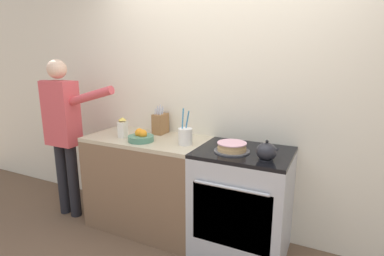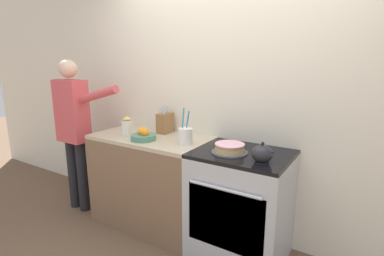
{
  "view_description": "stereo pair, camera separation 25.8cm",
  "coord_description": "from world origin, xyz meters",
  "px_view_note": "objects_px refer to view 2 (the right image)",
  "views": [
    {
      "loc": [
        0.93,
        -1.98,
        1.66
      ],
      "look_at": [
        -0.17,
        0.28,
        1.07
      ],
      "focal_mm": 28.0,
      "sensor_mm": 36.0,
      "label": 1
    },
    {
      "loc": [
        1.16,
        -1.85,
        1.66
      ],
      "look_at": [
        -0.17,
        0.28,
        1.07
      ],
      "focal_mm": 28.0,
      "sensor_mm": 36.0,
      "label": 2
    }
  ],
  "objects_px": {
    "fruit_bowl": "(143,135)",
    "person_baker": "(74,123)",
    "layer_cake": "(230,148)",
    "tea_kettle": "(262,154)",
    "knife_block": "(165,123)",
    "stove_range": "(240,205)",
    "milk_carton": "(127,127)",
    "utensil_crock": "(185,136)"
  },
  "relations": [
    {
      "from": "tea_kettle",
      "to": "fruit_bowl",
      "type": "xyz_separation_m",
      "value": [
        -1.14,
        0.02,
        -0.02
      ]
    },
    {
      "from": "fruit_bowl",
      "to": "utensil_crock",
      "type": "bearing_deg",
      "value": 10.89
    },
    {
      "from": "fruit_bowl",
      "to": "person_baker",
      "type": "xyz_separation_m",
      "value": [
        -0.92,
        -0.06,
        0.02
      ]
    },
    {
      "from": "layer_cake",
      "to": "knife_block",
      "type": "bearing_deg",
      "value": 162.91
    },
    {
      "from": "tea_kettle",
      "to": "person_baker",
      "type": "xyz_separation_m",
      "value": [
        -2.06,
        -0.04,
        -0.0
      ]
    },
    {
      "from": "stove_range",
      "to": "utensil_crock",
      "type": "bearing_deg",
      "value": -174.68
    },
    {
      "from": "tea_kettle",
      "to": "milk_carton",
      "type": "relative_size",
      "value": 0.96
    },
    {
      "from": "person_baker",
      "to": "layer_cake",
      "type": "bearing_deg",
      "value": 15.75
    },
    {
      "from": "layer_cake",
      "to": "milk_carton",
      "type": "bearing_deg",
      "value": -177.92
    },
    {
      "from": "tea_kettle",
      "to": "utensil_crock",
      "type": "xyz_separation_m",
      "value": [
        -0.73,
        0.1,
        0.01
      ]
    },
    {
      "from": "stove_range",
      "to": "tea_kettle",
      "type": "xyz_separation_m",
      "value": [
        0.21,
        -0.15,
        0.53
      ]
    },
    {
      "from": "layer_cake",
      "to": "person_baker",
      "type": "distance_m",
      "value": 1.77
    },
    {
      "from": "layer_cake",
      "to": "person_baker",
      "type": "bearing_deg",
      "value": -175.91
    },
    {
      "from": "tea_kettle",
      "to": "person_baker",
      "type": "height_order",
      "value": "person_baker"
    },
    {
      "from": "fruit_bowl",
      "to": "person_baker",
      "type": "relative_size",
      "value": 0.14
    },
    {
      "from": "tea_kettle",
      "to": "knife_block",
      "type": "distance_m",
      "value": 1.18
    },
    {
      "from": "utensil_crock",
      "to": "milk_carton",
      "type": "relative_size",
      "value": 1.62
    },
    {
      "from": "layer_cake",
      "to": "fruit_bowl",
      "type": "distance_m",
      "value": 0.85
    },
    {
      "from": "knife_block",
      "to": "utensil_crock",
      "type": "relative_size",
      "value": 0.92
    },
    {
      "from": "utensil_crock",
      "to": "person_baker",
      "type": "distance_m",
      "value": 1.34
    },
    {
      "from": "utensil_crock",
      "to": "fruit_bowl",
      "type": "bearing_deg",
      "value": -169.11
    },
    {
      "from": "fruit_bowl",
      "to": "person_baker",
      "type": "bearing_deg",
      "value": -176.19
    },
    {
      "from": "layer_cake",
      "to": "tea_kettle",
      "type": "distance_m",
      "value": 0.31
    },
    {
      "from": "utensil_crock",
      "to": "fruit_bowl",
      "type": "xyz_separation_m",
      "value": [
        -0.41,
        -0.08,
        -0.04
      ]
    },
    {
      "from": "stove_range",
      "to": "milk_carton",
      "type": "bearing_deg",
      "value": -174.97
    },
    {
      "from": "utensil_crock",
      "to": "person_baker",
      "type": "relative_size",
      "value": 0.19
    },
    {
      "from": "stove_range",
      "to": "person_baker",
      "type": "xyz_separation_m",
      "value": [
        -1.85,
        -0.19,
        0.53
      ]
    },
    {
      "from": "stove_range",
      "to": "utensil_crock",
      "type": "distance_m",
      "value": 0.75
    },
    {
      "from": "tea_kettle",
      "to": "milk_carton",
      "type": "bearing_deg",
      "value": 178.14
    },
    {
      "from": "tea_kettle",
      "to": "utensil_crock",
      "type": "distance_m",
      "value": 0.73
    },
    {
      "from": "milk_carton",
      "to": "person_baker",
      "type": "xyz_separation_m",
      "value": [
        -0.69,
        -0.09,
        -0.03
      ]
    },
    {
      "from": "knife_block",
      "to": "utensil_crock",
      "type": "distance_m",
      "value": 0.47
    },
    {
      "from": "person_baker",
      "to": "fruit_bowl",
      "type": "bearing_deg",
      "value": 15.47
    },
    {
      "from": "tea_kettle",
      "to": "layer_cake",
      "type": "bearing_deg",
      "value": 164.36
    },
    {
      "from": "knife_block",
      "to": "person_baker",
      "type": "xyz_separation_m",
      "value": [
        -0.93,
        -0.38,
        -0.04
      ]
    },
    {
      "from": "utensil_crock",
      "to": "milk_carton",
      "type": "distance_m",
      "value": 0.64
    },
    {
      "from": "tea_kettle",
      "to": "fruit_bowl",
      "type": "height_order",
      "value": "tea_kettle"
    },
    {
      "from": "layer_cake",
      "to": "fruit_bowl",
      "type": "height_order",
      "value": "fruit_bowl"
    },
    {
      "from": "stove_range",
      "to": "fruit_bowl",
      "type": "bearing_deg",
      "value": -172.18
    },
    {
      "from": "fruit_bowl",
      "to": "milk_carton",
      "type": "distance_m",
      "value": 0.23
    },
    {
      "from": "knife_block",
      "to": "milk_carton",
      "type": "xyz_separation_m",
      "value": [
        -0.23,
        -0.3,
        -0.01
      ]
    },
    {
      "from": "person_baker",
      "to": "stove_range",
      "type": "bearing_deg",
      "value": 17.49
    }
  ]
}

